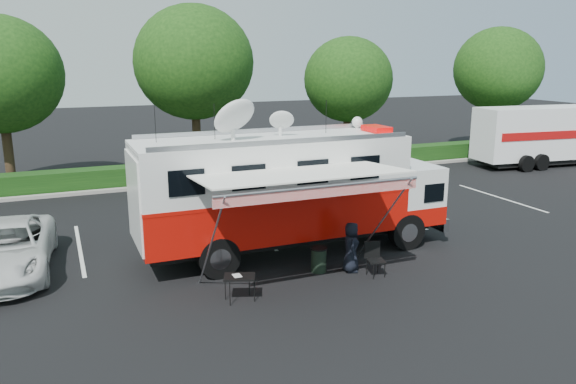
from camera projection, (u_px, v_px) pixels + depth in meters
name	position (u px, v px, depth m)	size (l,w,h in m)	color
ground_plane	(294.00, 251.00, 18.47)	(120.00, 120.00, 0.00)	black
back_border	(217.00, 81.00, 29.29)	(60.00, 6.14, 8.87)	#9E998E
stall_lines	(250.00, 228.00, 20.97)	(24.12, 5.50, 0.01)	silver
command_truck	(291.00, 190.00, 17.94)	(10.14, 2.79, 4.87)	black
awning	(303.00, 178.00, 14.76)	(5.53, 2.84, 3.34)	white
white_suv	(8.00, 273.00, 16.61)	(2.51, 5.44, 1.51)	silver
person	(350.00, 271.00, 16.77)	(0.74, 0.48, 1.51)	black
folding_table	(239.00, 278.00, 14.60)	(0.95, 0.81, 0.69)	black
folding_chair	(374.00, 256.00, 16.36)	(0.57, 0.60, 1.00)	black
trash_bin	(319.00, 260.00, 16.65)	(0.49, 0.49, 0.74)	black
semi_trailer	(563.00, 134.00, 33.06)	(11.28, 3.52, 3.42)	white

